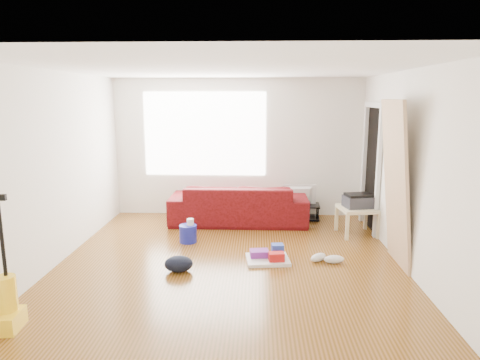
{
  "coord_description": "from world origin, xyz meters",
  "views": [
    {
      "loc": [
        0.36,
        -5.26,
        2.16
      ],
      "look_at": [
        0.12,
        0.6,
        1.02
      ],
      "focal_mm": 32.0,
      "sensor_mm": 36.0,
      "label": 1
    }
  ],
  "objects_px": {
    "bucket": "(188,242)",
    "cleaning_tray": "(269,257)",
    "sofa": "(239,222)",
    "side_table": "(357,212)",
    "backpack": "(179,271)",
    "tv_stand": "(299,211)",
    "vacuum": "(6,305)"
  },
  "relations": [
    {
      "from": "side_table",
      "to": "bucket",
      "type": "relative_size",
      "value": 2.38
    },
    {
      "from": "vacuum",
      "to": "backpack",
      "type": "bearing_deg",
      "value": 40.56
    },
    {
      "from": "side_table",
      "to": "bucket",
      "type": "bearing_deg",
      "value": -169.79
    },
    {
      "from": "sofa",
      "to": "vacuum",
      "type": "bearing_deg",
      "value": 60.35
    },
    {
      "from": "side_table",
      "to": "vacuum",
      "type": "relative_size",
      "value": 0.48
    },
    {
      "from": "tv_stand",
      "to": "backpack",
      "type": "relative_size",
      "value": 2.08
    },
    {
      "from": "sofa",
      "to": "bucket",
      "type": "height_order",
      "value": "sofa"
    },
    {
      "from": "tv_stand",
      "to": "vacuum",
      "type": "bearing_deg",
      "value": -124.98
    },
    {
      "from": "cleaning_tray",
      "to": "vacuum",
      "type": "height_order",
      "value": "vacuum"
    },
    {
      "from": "bucket",
      "to": "cleaning_tray",
      "type": "relative_size",
      "value": 0.43
    },
    {
      "from": "backpack",
      "to": "side_table",
      "type": "bearing_deg",
      "value": 26.24
    },
    {
      "from": "bucket",
      "to": "vacuum",
      "type": "distance_m",
      "value": 2.85
    },
    {
      "from": "sofa",
      "to": "bucket",
      "type": "relative_size",
      "value": 8.99
    },
    {
      "from": "tv_stand",
      "to": "bucket",
      "type": "distance_m",
      "value": 2.24
    },
    {
      "from": "side_table",
      "to": "vacuum",
      "type": "xyz_separation_m",
      "value": [
        -3.95,
        -2.99,
        -0.14
      ]
    },
    {
      "from": "tv_stand",
      "to": "cleaning_tray",
      "type": "xyz_separation_m",
      "value": [
        -0.59,
        -2.05,
        -0.08
      ]
    },
    {
      "from": "sofa",
      "to": "backpack",
      "type": "relative_size",
      "value": 6.6
    },
    {
      "from": "sofa",
      "to": "side_table",
      "type": "relative_size",
      "value": 3.78
    },
    {
      "from": "sofa",
      "to": "side_table",
      "type": "bearing_deg",
      "value": 162.87
    },
    {
      "from": "sofa",
      "to": "side_table",
      "type": "distance_m",
      "value": 2.03
    },
    {
      "from": "sofa",
      "to": "vacuum",
      "type": "relative_size",
      "value": 1.82
    },
    {
      "from": "vacuum",
      "to": "cleaning_tray",
      "type": "bearing_deg",
      "value": 30.53
    },
    {
      "from": "tv_stand",
      "to": "side_table",
      "type": "distance_m",
      "value": 1.22
    },
    {
      "from": "side_table",
      "to": "sofa",
      "type": "bearing_deg",
      "value": 162.87
    },
    {
      "from": "backpack",
      "to": "vacuum",
      "type": "height_order",
      "value": "vacuum"
    },
    {
      "from": "tv_stand",
      "to": "backpack",
      "type": "xyz_separation_m",
      "value": [
        -1.73,
        -2.45,
        -0.14
      ]
    },
    {
      "from": "sofa",
      "to": "backpack",
      "type": "bearing_deg",
      "value": 73.08
    },
    {
      "from": "side_table",
      "to": "cleaning_tray",
      "type": "distance_m",
      "value": 1.89
    },
    {
      "from": "tv_stand",
      "to": "side_table",
      "type": "relative_size",
      "value": 1.19
    },
    {
      "from": "sofa",
      "to": "cleaning_tray",
      "type": "relative_size",
      "value": 3.89
    },
    {
      "from": "vacuum",
      "to": "sofa",
      "type": "bearing_deg",
      "value": 55.3
    },
    {
      "from": "sofa",
      "to": "backpack",
      "type": "distance_m",
      "value": 2.27
    }
  ]
}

